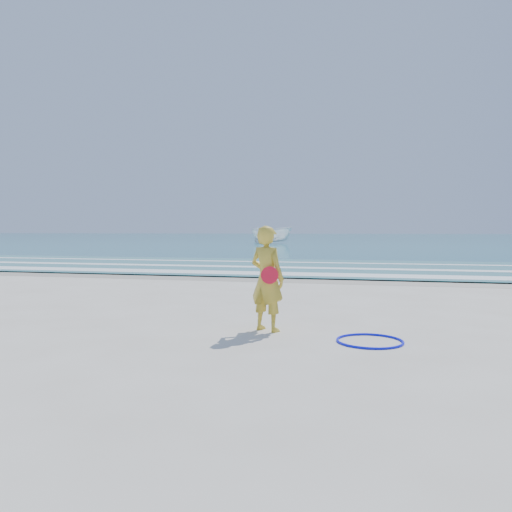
# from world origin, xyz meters

# --- Properties ---
(ground) EXTENTS (400.00, 400.00, 0.00)m
(ground) POSITION_xyz_m (0.00, 0.00, 0.00)
(ground) COLOR silver
(ground) RESTS_ON ground
(wet_sand) EXTENTS (400.00, 2.40, 0.00)m
(wet_sand) POSITION_xyz_m (0.00, 9.00, 0.00)
(wet_sand) COLOR #B2A893
(wet_sand) RESTS_ON ground
(ocean) EXTENTS (400.00, 190.00, 0.04)m
(ocean) POSITION_xyz_m (0.00, 105.00, 0.02)
(ocean) COLOR #19727F
(ocean) RESTS_ON ground
(shallow) EXTENTS (400.00, 10.00, 0.01)m
(shallow) POSITION_xyz_m (0.00, 14.00, 0.04)
(shallow) COLOR #59B7AD
(shallow) RESTS_ON ocean
(foam_near) EXTENTS (400.00, 1.40, 0.01)m
(foam_near) POSITION_xyz_m (0.00, 10.30, 0.05)
(foam_near) COLOR white
(foam_near) RESTS_ON shallow
(foam_mid) EXTENTS (400.00, 0.90, 0.01)m
(foam_mid) POSITION_xyz_m (0.00, 13.20, 0.05)
(foam_mid) COLOR white
(foam_mid) RESTS_ON shallow
(foam_far) EXTENTS (400.00, 0.60, 0.01)m
(foam_far) POSITION_xyz_m (0.00, 16.50, 0.05)
(foam_far) COLOR white
(foam_far) RESTS_ON shallow
(hoop) EXTENTS (1.17, 1.17, 0.03)m
(hoop) POSITION_xyz_m (3.35, 0.34, 0.02)
(hoop) COLOR #0E12FF
(hoop) RESTS_ON ground
(boat) EXTENTS (5.27, 2.78, 1.94)m
(boat) POSITION_xyz_m (-8.62, 50.01, 1.01)
(boat) COLOR white
(boat) RESTS_ON ocean
(woman) EXTENTS (0.71, 0.61, 1.65)m
(woman) POSITION_xyz_m (1.76, 0.77, 0.82)
(woman) COLOR gold
(woman) RESTS_ON ground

